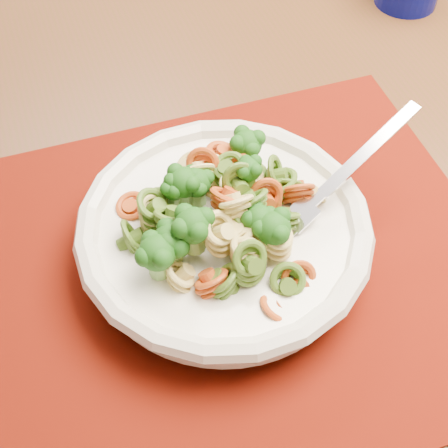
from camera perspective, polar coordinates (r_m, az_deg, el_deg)
dining_table at (r=0.67m, az=0.23°, el=-1.65°), size 1.61×1.18×0.76m
placemat at (r=0.53m, az=-1.21°, el=-4.49°), size 0.55×0.46×0.00m
pasta_bowl at (r=0.51m, az=-0.00°, el=-0.77°), size 0.24×0.24×0.05m
pasta_broccoli_heap at (r=0.50m, az=0.00°, el=0.42°), size 0.21×0.21×0.06m
fork at (r=0.51m, az=7.02°, el=0.86°), size 0.18×0.06×0.08m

